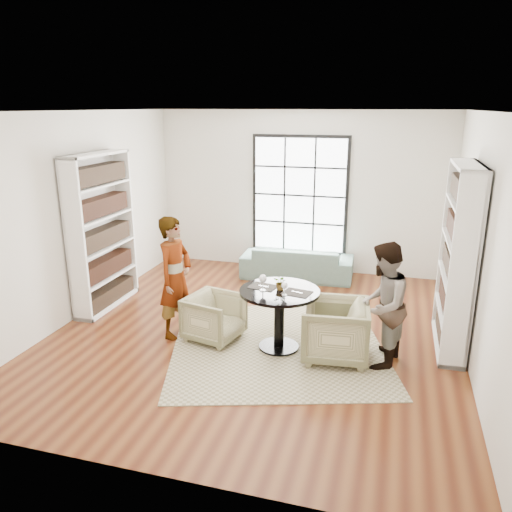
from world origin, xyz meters
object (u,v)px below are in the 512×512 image
(pedestal_table, at_px, (279,307))
(wine_glass_right, at_px, (285,286))
(sofa, at_px, (297,262))
(armchair_left, at_px, (214,317))
(flower_centerpiece, at_px, (281,282))
(person_right, at_px, (382,305))
(wine_glass_left, at_px, (263,279))
(armchair_right, at_px, (335,331))
(person_left, at_px, (175,277))

(pedestal_table, height_order, wine_glass_right, wine_glass_right)
(sofa, bearing_deg, armchair_left, 75.79)
(pedestal_table, height_order, flower_centerpiece, flower_centerpiece)
(armchair_left, bearing_deg, sofa, 1.47)
(person_right, bearing_deg, wine_glass_left, -77.62)
(armchair_right, xyz_separation_m, flower_centerpiece, (-0.72, 0.08, 0.54))
(sofa, height_order, wine_glass_left, wine_glass_left)
(sofa, distance_m, flower_centerpiece, 2.93)
(person_left, bearing_deg, wine_glass_left, -84.58)
(armchair_left, height_order, flower_centerpiece, flower_centerpiece)
(armchair_left, distance_m, flower_centerpiece, 1.09)
(armchair_left, distance_m, wine_glass_right, 1.20)
(sofa, height_order, flower_centerpiece, flower_centerpiece)
(wine_glass_right, bearing_deg, person_left, 173.10)
(pedestal_table, height_order, person_left, person_left)
(person_left, bearing_deg, wine_glass_right, -86.65)
(pedestal_table, distance_m, sofa, 2.89)
(armchair_right, height_order, flower_centerpiece, flower_centerpiece)
(person_left, bearing_deg, flower_centerpiece, -80.09)
(wine_glass_left, bearing_deg, pedestal_table, 21.45)
(pedestal_table, height_order, armchair_left, pedestal_table)
(person_left, relative_size, wine_glass_left, 7.81)
(armchair_right, distance_m, flower_centerpiece, 0.90)
(person_left, relative_size, flower_centerpiece, 8.65)
(person_left, distance_m, person_right, 2.74)
(sofa, relative_size, armchair_left, 2.91)
(pedestal_table, relative_size, wine_glass_right, 5.97)
(armchair_left, relative_size, armchair_right, 0.85)
(sofa, bearing_deg, wine_glass_left, 89.82)
(wine_glass_right, bearing_deg, wine_glass_left, 164.61)
(armchair_right, distance_m, wine_glass_right, 0.85)
(sofa, relative_size, flower_centerpiece, 10.44)
(sofa, bearing_deg, flower_centerpiece, 94.13)
(sofa, xyz_separation_m, wine_glass_right, (0.43, -3.02, 0.64))
(pedestal_table, distance_m, wine_glass_right, 0.40)
(armchair_right, bearing_deg, sofa, -165.65)
(wine_glass_right, bearing_deg, armchair_left, 169.40)
(pedestal_table, bearing_deg, armchair_left, 178.25)
(armchair_right, relative_size, wine_glass_left, 3.82)
(person_left, bearing_deg, armchair_right, -82.02)
(armchair_right, relative_size, wine_glass_right, 4.77)
(wine_glass_left, height_order, wine_glass_right, wine_glass_left)
(person_left, height_order, flower_centerpiece, person_left)
(flower_centerpiece, bearing_deg, pedestal_table, -121.71)
(pedestal_table, height_order, sofa, pedestal_table)
(pedestal_table, distance_m, person_right, 1.29)
(sofa, relative_size, person_left, 1.21)
(person_right, bearing_deg, pedestal_table, -81.01)
(sofa, bearing_deg, wine_glass_right, 95.36)
(wine_glass_right, bearing_deg, flower_centerpiece, 116.01)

